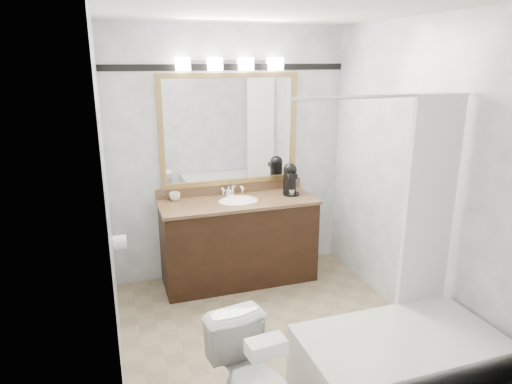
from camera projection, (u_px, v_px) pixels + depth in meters
The scene contains 13 objects.
room at pixel (276, 188), 3.40m from camera, with size 2.42×2.62×2.52m.
vanity at pixel (239, 239), 4.56m from camera, with size 1.53×0.58×0.97m.
mirror at pixel (230, 130), 4.50m from camera, with size 1.40×0.04×1.10m.
vanity_light_bar at pixel (230, 64), 4.27m from camera, with size 1.02×0.14×0.12m.
accent_stripe at pixel (229, 67), 4.34m from camera, with size 2.40×0.01×0.06m, color black.
bathtub at pixel (400, 356), 3.03m from camera, with size 1.30×0.75×1.96m.
tp_roll at pixel (120, 242), 3.82m from camera, with size 0.12×0.12×0.11m, color white.
toilet at pixel (254, 384), 2.68m from camera, with size 0.38×0.67×0.69m, color white.
tissue_box at pixel (266, 347), 2.39m from camera, with size 0.21×0.11×0.09m, color white.
coffee_maker at pixel (290, 178), 4.62m from camera, with size 0.16×0.21×0.32m.
cup_left at pixel (175, 196), 4.44m from camera, with size 0.10×0.10×0.08m, color white.
soap_bottle_a at pixel (229, 192), 4.55m from camera, with size 0.05×0.05×0.11m, color white.
soap_bar at pixel (230, 196), 4.53m from camera, with size 0.08×0.05×0.03m, color beige.
Camera 1 is at (-1.18, -3.06, 2.18)m, focal length 32.00 mm.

